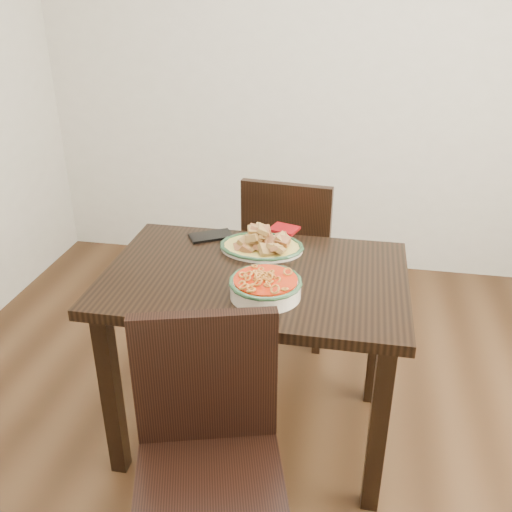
% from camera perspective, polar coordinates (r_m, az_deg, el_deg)
% --- Properties ---
extents(floor, '(3.50, 3.50, 0.00)m').
position_cam_1_polar(floor, '(2.42, 2.75, -19.30)').
color(floor, '#331F10').
rests_on(floor, ground).
extents(wall_back, '(3.50, 0.10, 2.60)m').
position_cam_1_polar(wall_back, '(3.46, 7.59, 19.07)').
color(wall_back, beige).
rests_on(wall_back, ground).
extents(dining_table, '(1.10, 0.73, 0.75)m').
position_cam_1_polar(dining_table, '(2.13, -0.10, -4.35)').
color(dining_table, black).
rests_on(dining_table, ground).
extents(chair_far, '(0.46, 0.46, 0.89)m').
position_cam_1_polar(chair_far, '(2.81, 3.42, 0.38)').
color(chair_far, black).
rests_on(chair_far, ground).
extents(chair_near, '(0.52, 0.52, 0.89)m').
position_cam_1_polar(chair_near, '(1.74, -4.78, -18.63)').
color(chair_near, black).
rests_on(chair_near, ground).
extents(fish_plate, '(0.33, 0.25, 0.11)m').
position_cam_1_polar(fish_plate, '(2.23, 0.57, 1.69)').
color(fish_plate, beige).
rests_on(fish_plate, dining_table).
extents(noodle_bowl, '(0.25, 0.25, 0.08)m').
position_cam_1_polar(noodle_bowl, '(1.91, 0.95, -2.90)').
color(noodle_bowl, beige).
rests_on(noodle_bowl, dining_table).
extents(smartphone, '(0.20, 0.17, 0.01)m').
position_cam_1_polar(smartphone, '(2.37, -4.53, 2.02)').
color(smartphone, black).
rests_on(smartphone, dining_table).
extents(napkin, '(0.14, 0.12, 0.01)m').
position_cam_1_polar(napkin, '(2.42, 2.84, 2.72)').
color(napkin, maroon).
rests_on(napkin, dining_table).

